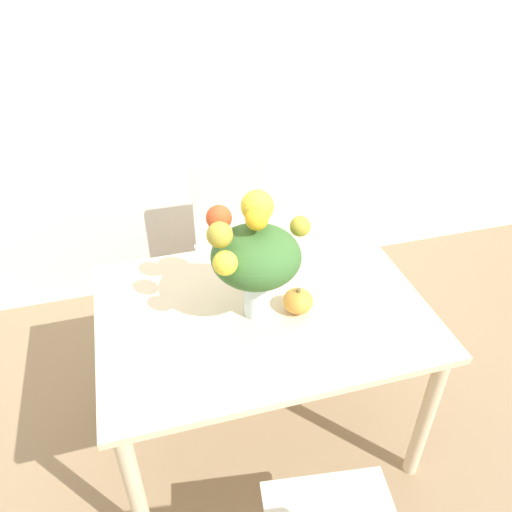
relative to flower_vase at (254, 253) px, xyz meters
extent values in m
plane|color=#8E7556|center=(0.04, 0.02, -1.03)|extent=(12.00, 12.00, 0.00)
cube|color=white|center=(0.04, 1.25, 0.32)|extent=(8.00, 0.06, 2.70)
cube|color=beige|center=(0.04, 0.02, -0.29)|extent=(1.26, 0.89, 0.03)
cylinder|color=beige|center=(-0.53, -0.37, -0.67)|extent=(0.06, 0.06, 0.72)
cylinder|color=beige|center=(0.61, -0.37, -0.67)|extent=(0.06, 0.06, 0.72)
cylinder|color=beige|center=(-0.53, 0.40, -0.67)|extent=(0.06, 0.06, 0.72)
cylinder|color=beige|center=(0.61, 0.40, -0.67)|extent=(0.06, 0.06, 0.72)
cylinder|color=silver|center=(0.00, -0.01, -0.18)|extent=(0.09, 0.09, 0.20)
cylinder|color=silver|center=(0.00, -0.01, -0.24)|extent=(0.08, 0.08, 0.08)
cylinder|color=#38662D|center=(0.02, -0.01, -0.13)|extent=(0.01, 0.00, 0.27)
cylinder|color=#38662D|center=(0.01, 0.01, -0.13)|extent=(0.00, 0.01, 0.27)
cylinder|color=#38662D|center=(-0.01, 0.01, -0.13)|extent=(0.01, 0.01, 0.27)
cylinder|color=#38662D|center=(-0.01, -0.02, -0.13)|extent=(0.01, 0.01, 0.27)
cylinder|color=#38662D|center=(0.01, -0.02, -0.13)|extent=(0.00, 0.01, 0.27)
ellipsoid|color=#38662D|center=(0.00, -0.01, -0.01)|extent=(0.32, 0.32, 0.19)
sphere|color=#AD9E33|center=(0.19, 0.06, 0.04)|extent=(0.08, 0.08, 0.08)
sphere|color=yellow|center=(0.02, 0.05, 0.16)|extent=(0.11, 0.11, 0.11)
sphere|color=yellow|center=(-0.13, -0.11, 0.06)|extent=(0.08, 0.08, 0.08)
sphere|color=#D64C23|center=(-0.10, 0.09, 0.11)|extent=(0.09, 0.09, 0.09)
sphere|color=#AD9E33|center=(-0.13, -0.04, 0.12)|extent=(0.09, 0.09, 0.09)
sphere|color=#D64C23|center=(0.04, 0.06, 0.14)|extent=(0.09, 0.09, 0.09)
sphere|color=yellow|center=(0.00, -0.01, 0.15)|extent=(0.08, 0.08, 0.08)
ellipsoid|color=gold|center=(0.16, -0.03, -0.23)|extent=(0.11, 0.11, 0.09)
cylinder|color=brown|center=(0.16, -0.03, -0.18)|extent=(0.02, 0.02, 0.02)
cube|color=silver|center=(0.11, 0.73, -0.58)|extent=(0.42, 0.42, 0.02)
cylinder|color=silver|center=(-0.06, 0.56, -0.81)|extent=(0.04, 0.04, 0.44)
cylinder|color=silver|center=(0.28, 0.56, -0.81)|extent=(0.04, 0.04, 0.44)
cylinder|color=silver|center=(-0.05, 0.90, -0.81)|extent=(0.04, 0.04, 0.44)
cylinder|color=silver|center=(0.29, 0.90, -0.81)|extent=(0.04, 0.04, 0.44)
cube|color=silver|center=(0.12, 0.93, -0.34)|extent=(0.40, 0.02, 0.47)
camera|label=1|loc=(-0.38, -1.37, 1.02)|focal=35.00mm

